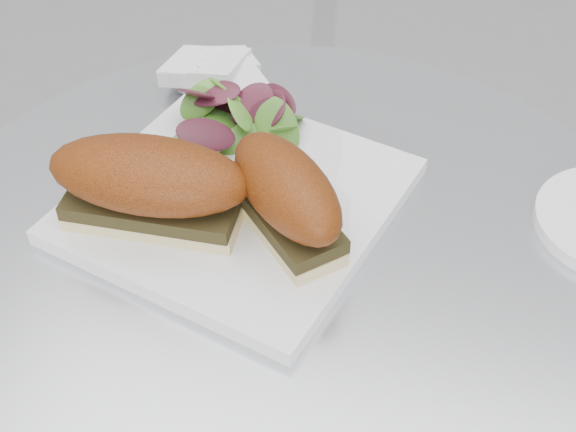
# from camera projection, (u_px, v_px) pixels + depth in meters

# --- Properties ---
(table) EXTENTS (0.70, 0.70, 0.73)m
(table) POSITION_uv_depth(u_px,v_px,m) (284.00, 416.00, 0.86)
(table) COLOR silver
(table) RESTS_ON ground
(plate) EXTENTS (0.32, 0.32, 0.02)m
(plate) POSITION_uv_depth(u_px,v_px,m) (237.00, 200.00, 0.74)
(plate) COLOR white
(plate) RESTS_ON table
(sandwich_left) EXTENTS (0.18, 0.09, 0.08)m
(sandwich_left) POSITION_uv_depth(u_px,v_px,m) (150.00, 183.00, 0.68)
(sandwich_left) COLOR #D8C787
(sandwich_left) RESTS_ON plate
(sandwich_right) EXTENTS (0.15, 0.15, 0.08)m
(sandwich_right) POSITION_uv_depth(u_px,v_px,m) (286.00, 195.00, 0.67)
(sandwich_right) COLOR #D8C787
(sandwich_right) RESTS_ON plate
(salad) EXTENTS (0.12, 0.12, 0.05)m
(salad) POSITION_uv_depth(u_px,v_px,m) (233.00, 116.00, 0.78)
(salad) COLOR #4F8B2D
(salad) RESTS_ON plate
(napkin) EXTENTS (0.13, 0.13, 0.02)m
(napkin) POSITION_uv_depth(u_px,v_px,m) (221.00, 84.00, 0.87)
(napkin) COLOR white
(napkin) RESTS_ON table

